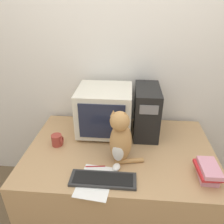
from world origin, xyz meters
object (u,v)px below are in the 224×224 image
(computer_tower, at_px, (146,111))
(book_stack, at_px, (208,172))
(keyboard, at_px, (103,179))
(mug, at_px, (57,140))
(cat, at_px, (121,139))
(crt_monitor, at_px, (105,110))
(pen, at_px, (95,166))

(computer_tower, distance_m, book_stack, 0.67)
(computer_tower, relative_size, keyboard, 0.96)
(mug, bearing_deg, cat, -16.04)
(mug, bearing_deg, keyboard, -40.76)
(cat, bearing_deg, mug, 175.60)
(keyboard, xyz_separation_m, cat, (0.10, 0.21, 0.17))
(keyboard, xyz_separation_m, book_stack, (0.67, 0.08, 0.05))
(computer_tower, xyz_separation_m, mug, (-0.70, -0.26, -0.16))
(keyboard, bearing_deg, cat, 64.22)
(computer_tower, xyz_separation_m, cat, (-0.20, -0.40, -0.02))
(computer_tower, bearing_deg, crt_monitor, -176.80)
(computer_tower, height_order, book_stack, computer_tower)
(pen, height_order, mug, mug)
(book_stack, distance_m, mug, 1.12)
(keyboard, height_order, book_stack, book_stack)
(crt_monitor, distance_m, keyboard, 0.62)
(computer_tower, height_order, cat, cat)
(crt_monitor, height_order, mug, crt_monitor)
(cat, bearing_deg, crt_monitor, 123.36)
(cat, distance_m, mug, 0.55)
(computer_tower, xyz_separation_m, pen, (-0.37, -0.49, -0.20))
(keyboard, height_order, mug, mug)
(book_stack, relative_size, pen, 1.52)
(crt_monitor, xyz_separation_m, computer_tower, (0.35, 0.02, -0.00))
(cat, height_order, mug, cat)
(book_stack, height_order, pen, book_stack)
(crt_monitor, xyz_separation_m, keyboard, (0.05, -0.59, -0.20))
(book_stack, xyz_separation_m, pen, (-0.74, 0.04, -0.05))
(keyboard, height_order, pen, keyboard)
(cat, bearing_deg, book_stack, -0.82)
(cat, bearing_deg, keyboard, -104.14)
(crt_monitor, height_order, cat, cat)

